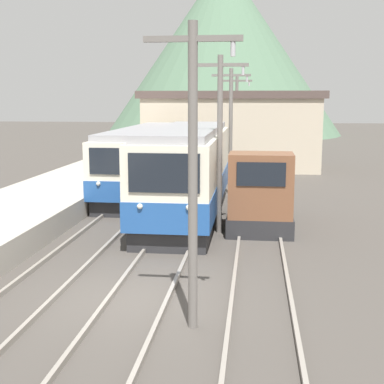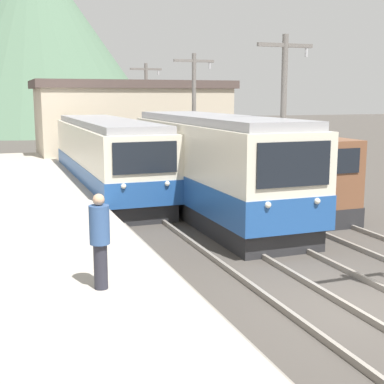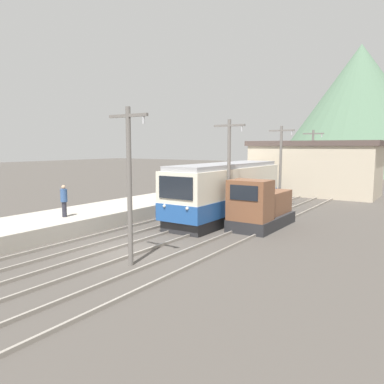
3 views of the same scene
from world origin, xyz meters
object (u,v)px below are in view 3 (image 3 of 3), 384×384
(commuter_train_center, at_px, (226,193))
(catenary_mast_far, at_px, (281,164))
(shunting_locomotive, at_px, (260,208))
(person_on_platform, at_px, (64,200))
(commuter_train_left, at_px, (229,186))
(catenary_mast_mid, at_px, (229,169))
(catenary_mast_distant, at_px, (312,160))
(catenary_mast_near, at_px, (129,180))

(commuter_train_center, relative_size, catenary_mast_far, 1.78)
(shunting_locomotive, distance_m, person_on_platform, 11.49)
(commuter_train_left, xyz_separation_m, person_on_platform, (-3.02, -14.22, 0.27))
(catenary_mast_mid, relative_size, catenary_mast_distant, 1.00)
(shunting_locomotive, bearing_deg, catenary_mast_distant, 95.47)
(commuter_train_center, height_order, person_on_platform, commuter_train_center)
(catenary_mast_distant, bearing_deg, person_on_platform, -107.72)
(catenary_mast_near, bearing_deg, catenary_mast_mid, 90.00)
(shunting_locomotive, height_order, person_on_platform, shunting_locomotive)
(commuter_train_center, height_order, catenary_mast_far, catenary_mast_far)
(person_on_platform, bearing_deg, catenary_mast_distant, 72.28)
(catenary_mast_mid, relative_size, catenary_mast_far, 1.00)
(person_on_platform, bearing_deg, shunting_locomotive, 39.76)
(commuter_train_left, bearing_deg, person_on_platform, -101.97)
(catenary_mast_distant, bearing_deg, catenary_mast_mid, -90.00)
(catenary_mast_distant, distance_m, person_on_platform, 24.12)
(catenary_mast_near, height_order, catenary_mast_mid, same)
(commuter_train_left, xyz_separation_m, catenary_mast_mid, (4.31, -8.16, 1.93))
(commuter_train_left, distance_m, catenary_mast_near, 17.25)
(shunting_locomotive, distance_m, catenary_mast_far, 7.67)
(commuter_train_center, bearing_deg, catenary_mast_far, 75.92)
(shunting_locomotive, xyz_separation_m, catenary_mast_far, (-1.49, 7.15, 2.33))
(catenary_mast_far, height_order, person_on_platform, catenary_mast_far)
(shunting_locomotive, height_order, catenary_mast_distant, catenary_mast_distant)
(shunting_locomotive, height_order, catenary_mast_near, catenary_mast_near)
(shunting_locomotive, height_order, catenary_mast_far, catenary_mast_far)
(catenary_mast_distant, bearing_deg, commuter_train_left, -116.36)
(catenary_mast_far, bearing_deg, catenary_mast_distant, 90.00)
(catenary_mast_far, height_order, catenary_mast_distant, same)
(commuter_train_center, distance_m, shunting_locomotive, 3.25)
(commuter_train_left, bearing_deg, catenary_mast_distant, 63.64)
(commuter_train_center, bearing_deg, catenary_mast_near, -82.08)
(commuter_train_center, height_order, catenary_mast_mid, catenary_mast_mid)
(catenary_mast_far, bearing_deg, catenary_mast_near, -90.00)
(catenary_mast_near, bearing_deg, catenary_mast_distant, 90.00)
(catenary_mast_mid, distance_m, catenary_mast_distant, 16.86)
(commuter_train_left, xyz_separation_m, commuter_train_center, (2.80, -5.75, 0.14))
(catenary_mast_mid, bearing_deg, person_on_platform, -140.39)
(catenary_mast_mid, bearing_deg, commuter_train_center, 121.98)
(shunting_locomotive, relative_size, person_on_platform, 2.86)
(catenary_mast_far, relative_size, catenary_mast_distant, 1.00)
(commuter_train_left, relative_size, catenary_mast_near, 2.04)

